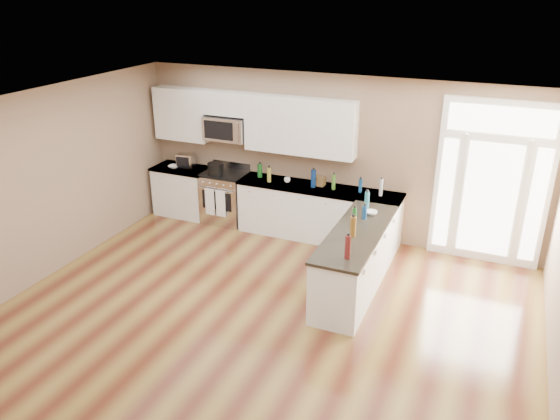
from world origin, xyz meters
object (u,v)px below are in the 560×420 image
object	(u,v)px
toaster_oven	(186,160)
peninsula_cabinet	(355,263)
kitchen_range	(225,197)
stockpot	(215,168)

from	to	relation	value
toaster_oven	peninsula_cabinet	bearing A→B (deg)	-29.95
kitchen_range	toaster_oven	xyz separation A→B (m)	(-0.83, 0.05, 0.59)
peninsula_cabinet	kitchen_range	world-z (taller)	kitchen_range
stockpot	toaster_oven	xyz separation A→B (m)	(-0.71, 0.16, 0.01)
peninsula_cabinet	toaster_oven	world-z (taller)	toaster_oven
stockpot	toaster_oven	bearing A→B (deg)	167.27
kitchen_range	toaster_oven	distance (m)	1.02
peninsula_cabinet	stockpot	xyz separation A→B (m)	(-3.02, 1.34, 0.63)
peninsula_cabinet	toaster_oven	bearing A→B (deg)	158.15
toaster_oven	kitchen_range	bearing A→B (deg)	-11.40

